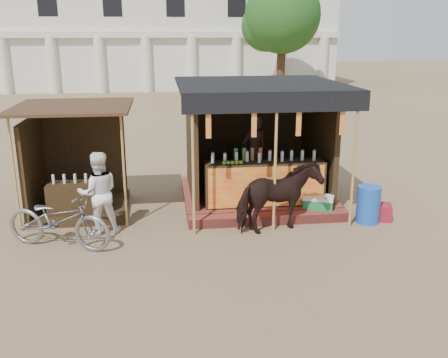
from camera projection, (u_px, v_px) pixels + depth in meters
name	position (u px, v px, depth m)	size (l,w,h in m)	color
ground	(236.00, 267.00, 8.49)	(120.00, 120.00, 0.00)	#846B4C
main_stall	(257.00, 159.00, 11.52)	(3.60, 3.61, 2.78)	#973931
secondary_stall	(72.00, 174.00, 10.95)	(2.40, 2.40, 2.38)	#372614
cow	(278.00, 198.00, 9.84)	(0.76, 1.67, 1.41)	black
motorbike	(58.00, 220.00, 9.13)	(0.72, 2.07, 1.09)	gray
bystander	(98.00, 193.00, 9.74)	(0.80, 0.62, 1.65)	white
blue_barrel	(368.00, 204.00, 10.40)	(0.49, 0.49, 0.78)	blue
red_crate	(381.00, 212.00, 10.63)	(0.40, 0.44, 0.33)	maroon
cooler	(318.00, 206.00, 10.78)	(0.76, 0.65, 0.46)	#1C7F3E
background_building	(146.00, 30.00, 35.61)	(26.00, 7.45, 8.18)	silver
tree	(279.00, 18.00, 28.95)	(4.50, 4.40, 7.00)	#382314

